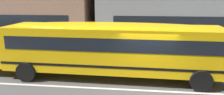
{
  "coord_description": "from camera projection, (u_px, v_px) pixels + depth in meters",
  "views": [
    {
      "loc": [
        -0.56,
        -8.69,
        4.03
      ],
      "look_at": [
        -1.64,
        0.76,
        1.74
      ],
      "focal_mm": 33.69,
      "sensor_mm": 36.0,
      "label": 1
    }
  ],
  "objects": [
    {
      "name": "sidewalk_far",
      "position": [
        142.0,
        49.0,
        16.69
      ],
      "size": [
        120.0,
        3.0,
        0.01
      ],
      "primitive_type": "cube",
      "color": "gray",
      "rests_on": "ground_plane"
    },
    {
      "name": "school_bus",
      "position": [
        108.0,
        45.0,
        10.57
      ],
      "size": [
        12.54,
        3.14,
        2.79
      ],
      "rotation": [
        0.0,
        0.0,
        3.12
      ],
      "color": "yellow",
      "rests_on": "ground_plane"
    },
    {
      "name": "lane_centreline",
      "position": [
        147.0,
        91.0,
        9.27
      ],
      "size": [
        110.0,
        0.16,
        0.01
      ],
      "primitive_type": "cube",
      "color": "silver",
      "rests_on": "ground_plane"
    },
    {
      "name": "ground_plane",
      "position": [
        147.0,
        91.0,
        9.27
      ],
      "size": [
        400.0,
        400.0,
        0.0
      ],
      "primitive_type": "plane",
      "color": "#4C4C4F"
    }
  ]
}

